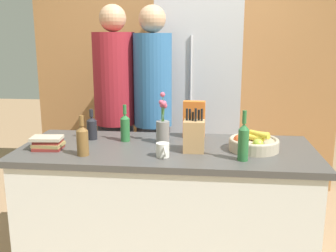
% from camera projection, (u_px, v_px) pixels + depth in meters
% --- Properties ---
extents(kitchen_island, '(1.90, 0.78, 0.89)m').
position_uv_depth(kitchen_island, '(166.00, 211.00, 2.63)').
color(kitchen_island, silver).
rests_on(kitchen_island, ground_plane).
extents(back_wall_wood, '(3.10, 0.12, 2.60)m').
position_uv_depth(back_wall_wood, '(184.00, 64.00, 4.03)').
color(back_wall_wood, '#9E6B3D').
rests_on(back_wall_wood, ground_plane).
extents(refrigerator, '(0.75, 0.63, 1.93)m').
position_uv_depth(refrigerator, '(198.00, 103.00, 3.74)').
color(refrigerator, '#B7B7BC').
rests_on(refrigerator, ground_plane).
extents(fruit_bowl, '(0.31, 0.31, 0.13)m').
position_uv_depth(fruit_bowl, '(254.00, 143.00, 2.46)').
color(fruit_bowl, tan).
rests_on(fruit_bowl, kitchen_island).
extents(knife_block, '(0.13, 0.11, 0.28)m').
position_uv_depth(knife_block, '(194.00, 136.00, 2.42)').
color(knife_block, tan).
rests_on(knife_block, kitchen_island).
extents(flower_vase, '(0.09, 0.09, 0.34)m').
position_uv_depth(flower_vase, '(163.00, 127.00, 2.62)').
color(flower_vase, gray).
rests_on(flower_vase, kitchen_island).
extents(cereal_box, '(0.15, 0.07, 0.26)m').
position_uv_depth(cereal_box, '(194.00, 119.00, 2.75)').
color(cereal_box, orange).
rests_on(cereal_box, kitchen_island).
extents(coffee_mug, '(0.08, 0.11, 0.08)m').
position_uv_depth(coffee_mug, '(164.00, 150.00, 2.33)').
color(coffee_mug, silver).
rests_on(coffee_mug, kitchen_island).
extents(book_stack, '(0.20, 0.15, 0.08)m').
position_uv_depth(book_stack, '(48.00, 143.00, 2.49)').
color(book_stack, maroon).
rests_on(book_stack, kitchen_island).
extents(bottle_oil, '(0.07, 0.07, 0.21)m').
position_uv_depth(bottle_oil, '(92.00, 127.00, 2.72)').
color(bottle_oil, black).
rests_on(bottle_oil, kitchen_island).
extents(bottle_vinegar, '(0.06, 0.06, 0.29)m').
position_uv_depth(bottle_vinegar, '(243.00, 141.00, 2.25)').
color(bottle_vinegar, '#286633').
rests_on(bottle_vinegar, kitchen_island).
extents(bottle_wine, '(0.07, 0.07, 0.25)m').
position_uv_depth(bottle_wine, '(82.00, 140.00, 2.35)').
color(bottle_wine, brown).
rests_on(bottle_wine, kitchen_island).
extents(bottle_water, '(0.06, 0.06, 0.25)m').
position_uv_depth(bottle_water, '(125.00, 127.00, 2.67)').
color(bottle_water, '#286633').
rests_on(bottle_water, kitchen_island).
extents(person_at_sink, '(0.34, 0.34, 1.83)m').
position_uv_depth(person_at_sink, '(115.00, 105.00, 3.22)').
color(person_at_sink, '#383842').
rests_on(person_at_sink, ground_plane).
extents(person_in_blue, '(0.30, 0.30, 1.82)m').
position_uv_depth(person_in_blue, '(153.00, 105.00, 3.17)').
color(person_in_blue, '#383842').
rests_on(person_in_blue, ground_plane).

